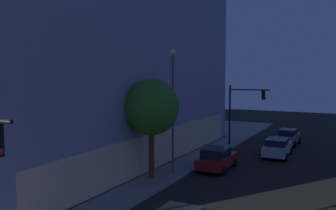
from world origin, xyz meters
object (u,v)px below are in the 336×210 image
Objects in this scene: car_silver at (277,147)px; modern_building at (18,49)px; car_red at (217,159)px; traffic_light_far_corner at (242,105)px; street_lamp_sidewalk at (173,97)px; car_grey at (288,137)px; sidewalk_tree at (151,108)px.

modern_building is at bearing 108.98° from car_silver.
car_silver is at bearing -25.71° from car_red.
car_red is at bearing -174.93° from traffic_light_far_corner.
car_silver is (9.40, -5.65, -4.84)m from street_lamp_sidewalk.
modern_building reaches higher than street_lamp_sidewalk.
traffic_light_far_corner is 5.99m from car_grey.
car_silver is (7.91, -23.00, -8.87)m from modern_building.
car_grey is (5.99, 0.06, 0.02)m from car_silver.
modern_building reaches higher than car_grey.
modern_building is 4.64× the size of sidewalk_tree.
car_grey is (13.90, -22.95, -8.85)m from modern_building.
traffic_light_far_corner is 12.62m from street_lamp_sidewalk.
car_red is (4.69, -3.07, -4.17)m from sidewalk_tree.
car_silver is at bearing -30.99° from street_lamp_sidewalk.
car_red is (1.20, -19.77, -8.85)m from modern_building.
car_red is 1.06× the size of car_grey.
car_silver is (-3.03, -4.09, -3.32)m from traffic_light_far_corner.
traffic_light_far_corner is 0.88× the size of sidewalk_tree.
street_lamp_sidewalk is 6.02m from car_red.
car_grey is at bearing -14.03° from car_red.
car_red is at bearing 154.29° from car_silver.
modern_building reaches higher than sidewalk_tree.
traffic_light_far_corner reaches higher than car_silver.
car_grey is (17.39, -6.24, -4.18)m from sidewalk_tree.
car_grey reaches higher than car_silver.
modern_building reaches higher than car_silver.
traffic_light_far_corner is at bearing 126.26° from car_grey.
car_silver is 5.99m from car_grey.
modern_building is 22.54m from traffic_light_far_corner.
modern_building is at bearing 85.10° from street_lamp_sidewalk.
sidewalk_tree is at bearing 151.08° from car_silver.
sidewalk_tree reaches higher than car_silver.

